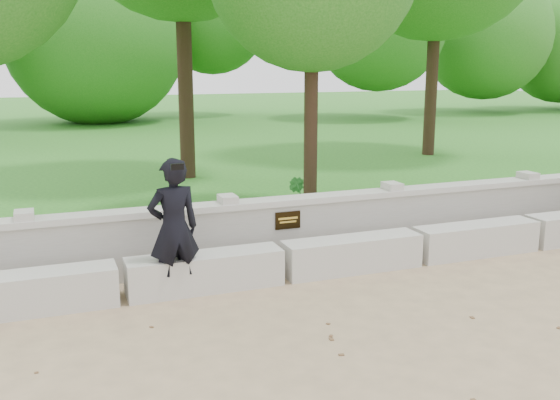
{
  "coord_description": "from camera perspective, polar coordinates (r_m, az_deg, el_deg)",
  "views": [
    {
      "loc": [
        -2.74,
        -5.16,
        2.7
      ],
      "look_at": [
        -0.01,
        1.95,
        1.03
      ],
      "focal_mm": 40.0,
      "sensor_mm": 36.0,
      "label": 1
    }
  ],
  "objects": [
    {
      "name": "concrete_bench",
      "position": [
        7.96,
        0.19,
        -5.74
      ],
      "size": [
        11.9,
        0.45,
        0.45
      ],
      "color": "beige",
      "rests_on": "ground"
    },
    {
      "name": "man_main",
      "position": [
        7.33,
        -9.69,
        -2.59
      ],
      "size": [
        0.64,
        0.58,
        1.66
      ],
      "color": "black",
      "rests_on": "ground"
    },
    {
      "name": "shrub_b",
      "position": [
        10.53,
        1.6,
        0.5
      ],
      "size": [
        0.38,
        0.4,
        0.57
      ],
      "primitive_type": "imported",
      "rotation": [
        0.0,
        0.0,
        2.11
      ],
      "color": "#267228",
      "rests_on": "lawn"
    },
    {
      "name": "parapet_wall",
      "position": [
        8.52,
        -1.51,
        -2.84
      ],
      "size": [
        12.5,
        0.35,
        0.9
      ],
      "color": "#B3B1A9",
      "rests_on": "ground"
    },
    {
      "name": "shrub_c",
      "position": [
        10.16,
        10.3,
        -0.26
      ],
      "size": [
        0.63,
        0.63,
        0.53
      ],
      "primitive_type": "imported",
      "rotation": [
        0.0,
        0.0,
        3.95
      ],
      "color": "#267228",
      "rests_on": "lawn"
    },
    {
      "name": "ground",
      "position": [
        6.43,
        6.48,
        -12.53
      ],
      "size": [
        80.0,
        80.0,
        0.0
      ],
      "primitive_type": "plane",
      "color": "tan",
      "rests_on": "ground"
    },
    {
      "name": "lawn",
      "position": [
        19.52,
        -12.8,
        4.47
      ],
      "size": [
        40.0,
        22.0,
        0.25
      ],
      "primitive_type": "cube",
      "color": "#256120",
      "rests_on": "ground"
    }
  ]
}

